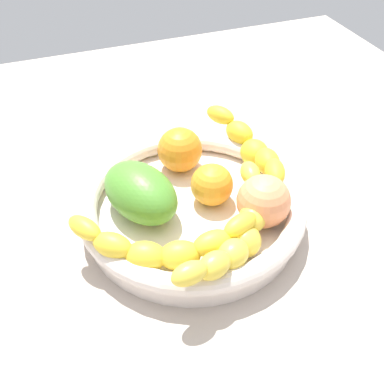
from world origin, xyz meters
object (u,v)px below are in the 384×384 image
at_px(banana_draped_right, 238,231).
at_px(orange_front, 212,185).
at_px(banana_arching_top, 251,147).
at_px(fruit_bowl, 192,208).
at_px(banana_draped_left, 163,245).
at_px(orange_mid_left, 180,150).
at_px(mango_green, 140,192).
at_px(peach_blush, 264,201).

bearing_deg(banana_draped_right, orange_front, -3.25).
xyz_separation_m(banana_draped_right, banana_arching_top, (0.15, -0.09, 0.00)).
relative_size(fruit_bowl, banana_draped_left, 1.35).
relative_size(orange_mid_left, mango_green, 0.55).
bearing_deg(mango_green, banana_draped_left, -179.84).
height_order(banana_draped_left, orange_mid_left, orange_mid_left).
bearing_deg(orange_mid_left, banana_draped_left, 154.46).
bearing_deg(mango_green, fruit_bowl, -105.32).
relative_size(peach_blush, mango_green, 0.59).
distance_m(banana_arching_top, orange_mid_left, 0.11).
height_order(banana_arching_top, orange_mid_left, orange_mid_left).
distance_m(banana_draped_left, mango_green, 0.09).
height_order(banana_draped_left, orange_front, orange_front).
distance_m(banana_arching_top, orange_front, 0.10).
bearing_deg(banana_draped_left, orange_mid_left, -25.54).
height_order(orange_front, orange_mid_left, orange_mid_left).
distance_m(orange_front, orange_mid_left, 0.09).
bearing_deg(banana_arching_top, orange_front, 122.42).
bearing_deg(orange_mid_left, peach_blush, -156.78).
xyz_separation_m(banana_arching_top, orange_mid_left, (0.03, 0.10, -0.00)).
bearing_deg(orange_front, fruit_bowl, 100.95).
height_order(fruit_bowl, orange_front, orange_front).
distance_m(banana_draped_left, peach_blush, 0.14).
distance_m(banana_draped_right, orange_mid_left, 0.18).
distance_m(peach_blush, mango_green, 0.16).
xyz_separation_m(orange_front, mango_green, (0.01, 0.10, 0.01)).
bearing_deg(banana_arching_top, banana_draped_left, 126.97).
height_order(fruit_bowl, orange_mid_left, orange_mid_left).
bearing_deg(peach_blush, orange_mid_left, 23.22).
bearing_deg(fruit_bowl, mango_green, 74.68).
height_order(fruit_bowl, peach_blush, peach_blush).
xyz_separation_m(orange_front, peach_blush, (-0.06, -0.05, 0.01)).
bearing_deg(peach_blush, banana_draped_left, 98.85).
xyz_separation_m(banana_draped_right, mango_green, (0.11, 0.09, 0.00)).
relative_size(orange_front, mango_green, 0.49).
height_order(orange_mid_left, peach_blush, peach_blush).
bearing_deg(fruit_bowl, peach_blush, -124.93).
height_order(fruit_bowl, banana_draped_left, banana_draped_left).
distance_m(banana_draped_right, mango_green, 0.14).
xyz_separation_m(banana_draped_left, orange_mid_left, (0.17, -0.08, 0.00)).
relative_size(fruit_bowl, mango_green, 2.56).
bearing_deg(orange_front, banana_arching_top, -57.58).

